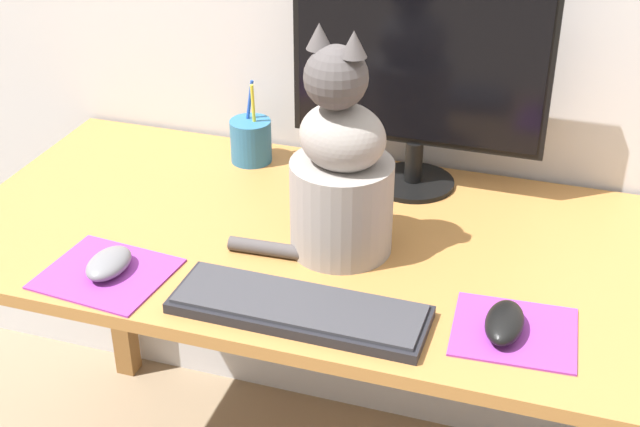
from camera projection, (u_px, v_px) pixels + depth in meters
desk at (345, 280)px, 1.68m from camera, size 1.47×0.69×0.72m
monitor at (419, 76)px, 1.71m from camera, size 0.50×0.17×0.43m
keyboard at (299, 308)px, 1.43m from camera, size 0.42×0.14×0.02m
mousepad_left at (107, 274)px, 1.53m from camera, size 0.23×0.20×0.00m
mousepad_right at (514, 332)px, 1.39m from camera, size 0.20×0.18×0.00m
computer_mouse_left at (109, 263)px, 1.53m from camera, size 0.07×0.10×0.03m
computer_mouse_right at (505, 322)px, 1.38m from camera, size 0.06×0.11×0.04m
cat at (338, 172)px, 1.54m from camera, size 0.30×0.23×0.42m
pen_cup at (251, 140)px, 1.90m from camera, size 0.09×0.09×0.18m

